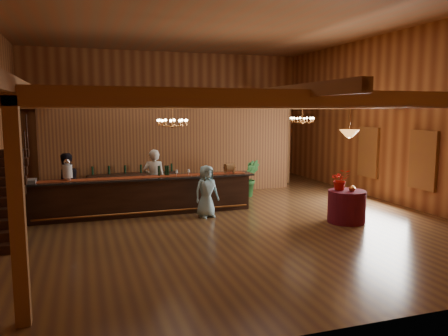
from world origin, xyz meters
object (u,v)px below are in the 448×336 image
object	(u,v)px
tasting_bar	(144,196)
floor_plant	(249,178)
backbar_shelf	(134,185)
pendant_lamp	(349,133)
guest	(207,191)
beverage_dispenser	(67,170)
chandelier_right	(302,120)
staff_second	(66,184)
round_table	(347,206)
raffle_drum	(229,168)
bartender	(154,179)
chandelier_left	(172,122)

from	to	relation	value
tasting_bar	floor_plant	world-z (taller)	floor_plant
backbar_shelf	pendant_lamp	bearing A→B (deg)	-55.08
tasting_bar	guest	bearing A→B (deg)	-28.78
beverage_dispenser	backbar_shelf	bearing A→B (deg)	51.24
chandelier_right	floor_plant	world-z (taller)	chandelier_right
staff_second	floor_plant	xyz separation A→B (m)	(6.02, 0.83, -0.24)
round_table	guest	xyz separation A→B (m)	(-3.43, 1.74, 0.31)
staff_second	floor_plant	world-z (taller)	staff_second
backbar_shelf	guest	bearing A→B (deg)	-73.96
backbar_shelf	staff_second	bearing A→B (deg)	-148.35
tasting_bar	round_table	size ratio (longest dim) A/B	6.55
tasting_bar	raffle_drum	bearing A→B (deg)	-1.12
round_table	floor_plant	bearing A→B (deg)	105.89
pendant_lamp	floor_plant	world-z (taller)	pendant_lamp
beverage_dispenser	staff_second	xyz separation A→B (m)	(-0.08, 0.70, -0.49)
pendant_lamp	raffle_drum	bearing A→B (deg)	133.60
round_table	bartender	distance (m)	5.73
bartender	round_table	bearing A→B (deg)	152.82
floor_plant	beverage_dispenser	bearing A→B (deg)	-165.56
bartender	guest	size ratio (longest dim) A/B	1.24
raffle_drum	floor_plant	bearing A→B (deg)	51.29
tasting_bar	floor_plant	size ratio (longest dim) A/B	5.03
chandelier_right	beverage_dispenser	bearing A→B (deg)	-173.12
floor_plant	chandelier_left	bearing A→B (deg)	-140.60
chandelier_right	bartender	xyz separation A→B (m)	(-5.17, -0.26, -1.77)
raffle_drum	staff_second	world-z (taller)	staff_second
beverage_dispenser	round_table	size ratio (longest dim) A/B	0.60
chandelier_left	bartender	distance (m)	2.53
raffle_drum	floor_plant	xyz separation A→B (m)	(1.27, 1.59, -0.62)
tasting_bar	round_table	bearing A→B (deg)	-27.85
chandelier_left	pendant_lamp	size ratio (longest dim) A/B	0.89
chandelier_right	pendant_lamp	size ratio (longest dim) A/B	0.89
backbar_shelf	floor_plant	xyz separation A→B (m)	(3.89, -1.02, 0.22)
beverage_dispenser	chandelier_right	xyz separation A→B (m)	(7.64, 0.92, 1.31)
staff_second	guest	xyz separation A→B (m)	(3.78, -1.60, -0.15)
round_table	staff_second	size ratio (longest dim) A/B	0.56
round_table	floor_plant	world-z (taller)	floor_plant
beverage_dispenser	staff_second	distance (m)	0.85
backbar_shelf	floor_plant	distance (m)	4.03
beverage_dispenser	staff_second	size ratio (longest dim) A/B	0.34
chandelier_left	guest	distance (m)	2.20
tasting_bar	staff_second	world-z (taller)	staff_second
pendant_lamp	staff_second	world-z (taller)	pendant_lamp
raffle_drum	pendant_lamp	distance (m)	3.75
beverage_dispenser	floor_plant	world-z (taller)	beverage_dispenser
tasting_bar	backbar_shelf	bearing A→B (deg)	89.92
backbar_shelf	round_table	xyz separation A→B (m)	(5.08, -5.20, 0.00)
beverage_dispenser	pendant_lamp	distance (m)	7.67
floor_plant	round_table	bearing A→B (deg)	-74.11
raffle_drum	pendant_lamp	size ratio (longest dim) A/B	0.38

